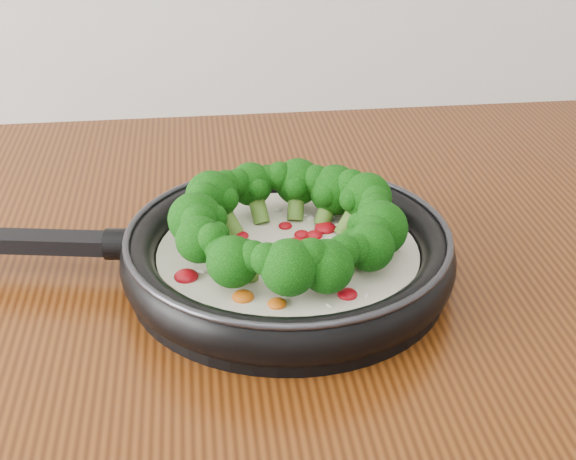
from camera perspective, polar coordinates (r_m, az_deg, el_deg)
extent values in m
cylinder|color=black|center=(0.72, 0.00, -3.13)|extent=(0.32, 0.32, 0.01)
torus|color=black|center=(0.71, 0.00, -1.66)|extent=(0.34, 0.34, 0.03)
torus|color=#2D2D33|center=(0.70, 0.00, -0.26)|extent=(0.33, 0.33, 0.01)
cube|color=black|center=(0.75, -17.28, -0.80)|extent=(0.17, 0.05, 0.01)
cylinder|color=black|center=(0.73, -11.67, -0.99)|extent=(0.03, 0.03, 0.03)
cylinder|color=silver|center=(0.71, 0.00, -2.09)|extent=(0.26, 0.26, 0.02)
ellipsoid|color=#A60812|center=(0.73, 1.89, -0.37)|extent=(0.02, 0.02, 0.01)
ellipsoid|color=#A60812|center=(0.69, 0.78, -2.12)|extent=(0.01, 0.01, 0.01)
ellipsoid|color=#D95A0D|center=(0.64, -3.20, -4.72)|extent=(0.02, 0.02, 0.01)
ellipsoid|color=#A60812|center=(0.71, 0.61, -0.98)|extent=(0.03, 0.03, 0.01)
ellipsoid|color=#A60812|center=(0.73, 0.97, -0.32)|extent=(0.02, 0.02, 0.01)
ellipsoid|color=#D95A0D|center=(0.74, -4.39, 0.07)|extent=(0.01, 0.01, 0.01)
ellipsoid|color=#A60812|center=(0.71, -3.05, -1.21)|extent=(0.02, 0.02, 0.01)
ellipsoid|color=#A60812|center=(0.67, -7.19, -3.27)|extent=(0.03, 0.03, 0.01)
ellipsoid|color=#D95A0D|center=(0.69, 0.86, -1.88)|extent=(0.03, 0.03, 0.01)
ellipsoid|color=#A60812|center=(0.74, 2.64, 0.11)|extent=(0.03, 0.03, 0.01)
ellipsoid|color=#A60812|center=(0.74, -0.19, 0.29)|extent=(0.02, 0.02, 0.01)
ellipsoid|color=#D95A0D|center=(0.63, -0.79, -5.22)|extent=(0.02, 0.02, 0.01)
ellipsoid|color=#A60812|center=(0.67, 2.78, -3.30)|extent=(0.02, 0.02, 0.01)
ellipsoid|color=#A60812|center=(0.69, -1.27, -1.89)|extent=(0.02, 0.02, 0.01)
ellipsoid|color=#D95A0D|center=(0.71, 2.13, -1.06)|extent=(0.02, 0.02, 0.01)
ellipsoid|color=#A60812|center=(0.76, 5.70, 0.73)|extent=(0.01, 0.01, 0.01)
ellipsoid|color=#A60812|center=(0.69, -0.91, -2.04)|extent=(0.02, 0.02, 0.01)
ellipsoid|color=#D95A0D|center=(0.71, 2.58, -1.09)|extent=(0.02, 0.02, 0.01)
ellipsoid|color=#A60812|center=(0.68, 1.45, -2.29)|extent=(0.03, 0.03, 0.01)
ellipsoid|color=#A60812|center=(0.64, 4.21, -4.54)|extent=(0.02, 0.02, 0.01)
ellipsoid|color=#D95A0D|center=(0.67, 1.33, -2.84)|extent=(0.02, 0.02, 0.01)
ellipsoid|color=#A60812|center=(0.73, -3.29, -0.40)|extent=(0.02, 0.02, 0.01)
ellipsoid|color=#A60812|center=(0.71, 4.64, -1.21)|extent=(0.02, 0.02, 0.01)
ellipsoid|color=white|center=(0.65, 0.13, -4.43)|extent=(0.01, 0.01, 0.00)
ellipsoid|color=white|center=(0.65, 5.58, -4.58)|extent=(0.01, 0.01, 0.00)
ellipsoid|color=white|center=(0.72, -0.30, -0.79)|extent=(0.01, 0.01, 0.00)
ellipsoid|color=white|center=(0.70, -4.60, -1.54)|extent=(0.01, 0.01, 0.00)
ellipsoid|color=white|center=(0.67, 0.43, -3.28)|extent=(0.01, 0.01, 0.00)
ellipsoid|color=white|center=(0.76, 1.62, 0.82)|extent=(0.01, 0.01, 0.00)
ellipsoid|color=white|center=(0.65, 4.85, -4.37)|extent=(0.01, 0.01, 0.00)
ellipsoid|color=white|center=(0.75, 5.95, 0.52)|extent=(0.00, 0.01, 0.00)
ellipsoid|color=white|center=(0.63, 2.92, -5.40)|extent=(0.01, 0.01, 0.00)
ellipsoid|color=white|center=(0.68, 3.27, -2.30)|extent=(0.01, 0.01, 0.00)
ellipsoid|color=white|center=(0.71, 7.66, -1.36)|extent=(0.01, 0.01, 0.00)
ellipsoid|color=white|center=(0.73, -3.97, -0.38)|extent=(0.00, 0.01, 0.00)
ellipsoid|color=white|center=(0.76, 1.05, 1.05)|extent=(0.01, 0.01, 0.00)
ellipsoid|color=white|center=(0.69, -1.64, -2.18)|extent=(0.01, 0.01, 0.00)
ellipsoid|color=white|center=(0.74, -6.41, 0.04)|extent=(0.01, 0.01, 0.00)
ellipsoid|color=white|center=(0.72, -6.95, -1.00)|extent=(0.01, 0.00, 0.00)
ellipsoid|color=white|center=(0.76, 1.56, 0.88)|extent=(0.01, 0.01, 0.00)
ellipsoid|color=white|center=(0.74, 3.56, 0.35)|extent=(0.01, 0.01, 0.00)
ellipsoid|color=white|center=(0.68, 3.30, -2.59)|extent=(0.01, 0.00, 0.00)
ellipsoid|color=white|center=(0.77, -0.68, 1.45)|extent=(0.01, 0.01, 0.00)
ellipsoid|color=white|center=(0.69, 0.71, -1.85)|extent=(0.01, 0.00, 0.00)
ellipsoid|color=white|center=(0.67, -6.19, -2.95)|extent=(0.01, 0.01, 0.00)
ellipsoid|color=white|center=(0.72, -0.35, -0.87)|extent=(0.01, 0.00, 0.00)
ellipsoid|color=white|center=(0.71, -0.10, -1.37)|extent=(0.01, 0.01, 0.00)
cylinder|color=olive|center=(0.69, 5.18, -0.91)|extent=(0.03, 0.02, 0.03)
sphere|color=black|center=(0.69, 6.50, 0.12)|extent=(0.06, 0.06, 0.05)
sphere|color=black|center=(0.70, 6.14, 1.35)|extent=(0.03, 0.03, 0.03)
sphere|color=black|center=(0.67, 6.17, -0.18)|extent=(0.03, 0.03, 0.03)
sphere|color=black|center=(0.69, 5.17, 0.34)|extent=(0.03, 0.03, 0.02)
cylinder|color=olive|center=(0.73, 4.43, 0.79)|extent=(0.03, 0.03, 0.04)
sphere|color=black|center=(0.73, 5.57, 2.29)|extent=(0.05, 0.05, 0.05)
sphere|color=black|center=(0.74, 4.50, 3.21)|extent=(0.03, 0.03, 0.03)
sphere|color=black|center=(0.71, 6.13, 2.09)|extent=(0.03, 0.03, 0.03)
sphere|color=black|center=(0.72, 4.52, 2.15)|extent=(0.03, 0.03, 0.02)
cylinder|color=olive|center=(0.75, 2.71, 1.37)|extent=(0.03, 0.03, 0.03)
sphere|color=black|center=(0.75, 3.33, 2.83)|extent=(0.06, 0.06, 0.05)
sphere|color=black|center=(0.75, 1.97, 3.50)|extent=(0.03, 0.03, 0.03)
sphere|color=black|center=(0.74, 4.39, 2.76)|extent=(0.03, 0.03, 0.03)
sphere|color=black|center=(0.74, 2.70, 2.50)|extent=(0.03, 0.03, 0.02)
cylinder|color=olive|center=(0.75, 0.57, 1.82)|extent=(0.02, 0.03, 0.03)
sphere|color=black|center=(0.76, 0.70, 3.43)|extent=(0.05, 0.05, 0.04)
sphere|color=black|center=(0.76, -0.59, 3.81)|extent=(0.03, 0.03, 0.03)
sphere|color=black|center=(0.75, 1.93, 3.62)|extent=(0.03, 0.03, 0.03)
sphere|color=black|center=(0.75, 0.57, 3.03)|extent=(0.03, 0.03, 0.02)
cylinder|color=olive|center=(0.75, -2.13, 1.65)|extent=(0.02, 0.03, 0.03)
sphere|color=black|center=(0.76, -2.64, 3.25)|extent=(0.05, 0.05, 0.04)
sphere|color=black|center=(0.74, -3.58, 3.37)|extent=(0.03, 0.03, 0.03)
sphere|color=black|center=(0.76, -1.47, 3.73)|extent=(0.03, 0.03, 0.02)
sphere|color=black|center=(0.74, -2.15, 2.90)|extent=(0.02, 0.02, 0.02)
cylinder|color=olive|center=(0.73, -4.32, 0.85)|extent=(0.03, 0.03, 0.04)
sphere|color=black|center=(0.73, -5.42, 2.36)|extent=(0.05, 0.05, 0.05)
sphere|color=black|center=(0.71, -5.95, 2.23)|extent=(0.03, 0.03, 0.03)
sphere|color=black|center=(0.74, -4.40, 3.18)|extent=(0.03, 0.03, 0.03)
sphere|color=black|center=(0.72, -4.40, 2.19)|extent=(0.03, 0.03, 0.02)
cylinder|color=olive|center=(0.70, -5.21, -0.44)|extent=(0.03, 0.02, 0.03)
sphere|color=black|center=(0.70, -6.55, 0.74)|extent=(0.05, 0.05, 0.05)
sphere|color=black|center=(0.68, -6.33, 0.57)|extent=(0.03, 0.03, 0.03)
sphere|color=black|center=(0.71, -6.10, 1.79)|extent=(0.03, 0.03, 0.03)
sphere|color=black|center=(0.69, -5.24, 0.85)|extent=(0.03, 0.03, 0.02)
cylinder|color=olive|center=(0.68, -4.90, -1.64)|extent=(0.03, 0.02, 0.04)
sphere|color=black|center=(0.66, -6.27, -0.67)|extent=(0.05, 0.05, 0.04)
sphere|color=black|center=(0.65, -5.39, -0.59)|extent=(0.03, 0.03, 0.02)
sphere|color=black|center=(0.67, -6.46, 0.34)|extent=(0.03, 0.03, 0.02)
sphere|color=black|center=(0.67, -4.99, -0.24)|extent=(0.02, 0.02, 0.02)
cylinder|color=olive|center=(0.65, -3.08, -2.83)|extent=(0.03, 0.03, 0.03)
sphere|color=black|center=(0.64, -3.92, -2.25)|extent=(0.05, 0.05, 0.04)
sphere|color=black|center=(0.63, -2.50, -1.90)|extent=(0.03, 0.03, 0.03)
sphere|color=black|center=(0.65, -4.85, -1.31)|extent=(0.03, 0.03, 0.02)
sphere|color=black|center=(0.65, -3.06, -1.51)|extent=(0.02, 0.02, 0.02)
cylinder|color=olive|center=(0.64, 0.06, -3.22)|extent=(0.02, 0.03, 0.04)
sphere|color=black|center=(0.62, 0.08, -2.66)|extent=(0.05, 0.05, 0.05)
sphere|color=black|center=(0.62, 1.63, -1.83)|extent=(0.03, 0.03, 0.03)
sphere|color=black|center=(0.62, -1.49, -2.07)|extent=(0.03, 0.03, 0.03)
sphere|color=black|center=(0.63, 0.06, -1.76)|extent=(0.03, 0.03, 0.02)
cylinder|color=olive|center=(0.65, 2.15, -3.09)|extent=(0.02, 0.03, 0.03)
sphere|color=black|center=(0.63, 2.75, -2.58)|extent=(0.05, 0.05, 0.04)
sphere|color=black|center=(0.64, 3.88, -1.50)|extent=(0.03, 0.03, 0.03)
sphere|color=black|center=(0.62, 1.27, -2.30)|extent=(0.03, 0.03, 0.03)
sphere|color=black|center=(0.64, 2.14, -1.76)|extent=(0.03, 0.03, 0.02)
cylinder|color=olive|center=(0.67, 4.58, -1.97)|extent=(0.03, 0.03, 0.03)
sphere|color=black|center=(0.66, 5.78, -1.19)|extent=(0.05, 0.05, 0.04)
sphere|color=black|center=(0.67, 5.98, 0.01)|extent=(0.03, 0.03, 0.03)
sphere|color=black|center=(0.65, 4.92, -1.27)|extent=(0.03, 0.03, 0.02)
sphere|color=black|center=(0.66, 4.55, -0.70)|extent=(0.02, 0.02, 0.02)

